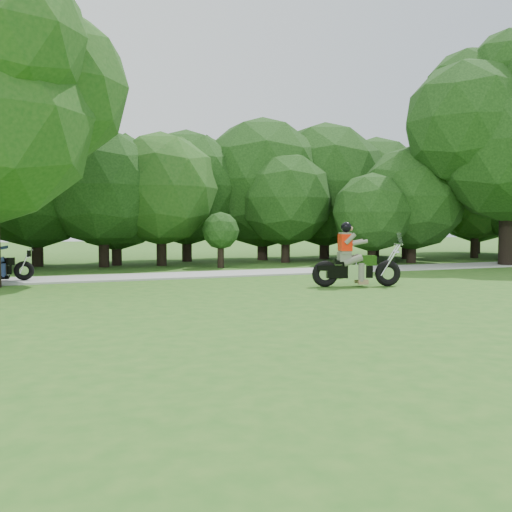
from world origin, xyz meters
TOP-DOWN VIEW (x-y plane):
  - ground at (0.00, 0.00)m, footprint 100.00×100.00m
  - walkway at (0.00, 8.00)m, footprint 60.00×2.20m
  - tree_line at (1.04, 14.58)m, footprint 40.32×11.65m
  - big_tree_east at (10.46, 7.87)m, footprint 9.07×6.89m
  - chopper_motorcycle at (-0.33, 2.78)m, footprint 2.69×1.21m

SIDE VIEW (x-z plane):
  - ground at x=0.00m, z-range 0.00..0.00m
  - walkway at x=0.00m, z-range 0.00..0.06m
  - chopper_motorcycle at x=-0.33m, z-range -0.26..1.70m
  - tree_line at x=1.04m, z-range -0.24..7.54m
  - big_tree_east at x=10.46m, z-range 0.80..11.26m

